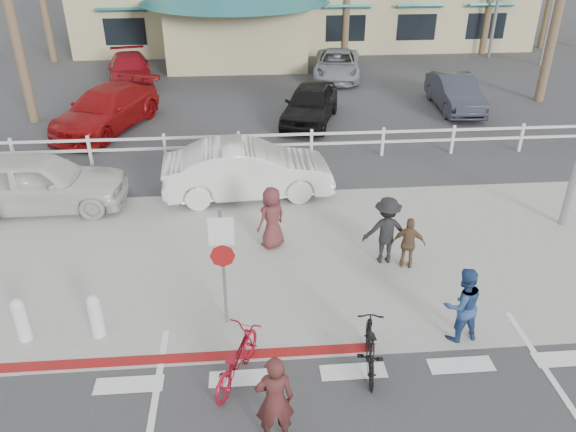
{
  "coord_description": "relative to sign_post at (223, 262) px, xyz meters",
  "views": [
    {
      "loc": [
        -1.79,
        -6.81,
        7.39
      ],
      "look_at": [
        -0.93,
        3.83,
        1.5
      ],
      "focal_mm": 35.0,
      "sensor_mm": 36.0,
      "label": 1
    }
  ],
  "objects": [
    {
      "name": "ground",
      "position": [
        2.3,
        -2.2,
        -1.45
      ],
      "size": [
        140.0,
        140.0,
        0.0
      ],
      "primitive_type": "plane",
      "color": "#333335"
    },
    {
      "name": "sidewalk_plaza",
      "position": [
        2.3,
        2.3,
        -1.44
      ],
      "size": [
        22.0,
        7.0,
        0.01
      ],
      "primitive_type": "cube",
      "color": "gray",
      "rests_on": "ground"
    },
    {
      "name": "cross_street",
      "position": [
        2.3,
        6.3,
        -1.45
      ],
      "size": [
        40.0,
        5.0,
        0.01
      ],
      "primitive_type": "cube",
      "color": "#333335",
      "rests_on": "ground"
    },
    {
      "name": "parking_lot",
      "position": [
        2.3,
        15.8,
        -1.45
      ],
      "size": [
        50.0,
        16.0,
        0.01
      ],
      "primitive_type": "cube",
      "color": "#333335",
      "rests_on": "ground"
    },
    {
      "name": "curb_red",
      "position": [
        -0.7,
        -1.0,
        -1.44
      ],
      "size": [
        7.0,
        0.25,
        0.02
      ],
      "primitive_type": "cube",
      "color": "maroon",
      "rests_on": "ground"
    },
    {
      "name": "rail_fence",
      "position": [
        2.8,
        8.3,
        -0.95
      ],
      "size": [
        29.4,
        0.16,
        1.0
      ],
      "primitive_type": null,
      "color": "silver",
      "rests_on": "ground"
    },
    {
      "name": "sign_post",
      "position": [
        0.0,
        0.0,
        0.0
      ],
      "size": [
        0.5,
        0.1,
        2.9
      ],
      "primitive_type": null,
      "color": "gray",
      "rests_on": "ground"
    },
    {
      "name": "bollard_0",
      "position": [
        -2.5,
        -0.2,
        -0.97
      ],
      "size": [
        0.26,
        0.26,
        0.95
      ],
      "primitive_type": null,
      "color": "silver",
      "rests_on": "ground"
    },
    {
      "name": "bollard_1",
      "position": [
        -3.9,
        -0.2,
        -0.97
      ],
      "size": [
        0.26,
        0.26,
        0.95
      ],
      "primitive_type": null,
      "color": "silver",
      "rests_on": "ground"
    },
    {
      "name": "info_sign",
      "position": [
        16.3,
        19.8,
        1.35
      ],
      "size": [
        1.2,
        0.16,
        5.6
      ],
      "primitive_type": null,
      "color": "navy",
      "rests_on": "ground"
    },
    {
      "name": "bike_red",
      "position": [
        0.2,
        -1.57,
        -1.0
      ],
      "size": [
        1.24,
        1.82,
        0.91
      ],
      "primitive_type": "imported",
      "rotation": [
        0.0,
        0.0,
        2.73
      ],
      "color": "maroon",
      "rests_on": "ground"
    },
    {
      "name": "rider_red",
      "position": [
        0.8,
        -2.92,
        -0.61
      ],
      "size": [
        0.63,
        0.43,
        1.68
      ],
      "primitive_type": "imported",
      "rotation": [
        0.0,
        0.0,
        3.19
      ],
      "color": "#471F1D",
      "rests_on": "ground"
    },
    {
      "name": "bike_black",
      "position": [
        2.6,
        -1.52,
        -0.96
      ],
      "size": [
        0.7,
        1.69,
        0.99
      ],
      "primitive_type": "imported",
      "rotation": [
        0.0,
        0.0,
        3.0
      ],
      "color": "black",
      "rests_on": "ground"
    },
    {
      "name": "rider_black",
      "position": [
        4.48,
        -0.83,
        -0.66
      ],
      "size": [
        0.86,
        0.72,
        1.58
      ],
      "primitive_type": "imported",
      "rotation": [
        0.0,
        0.0,
        3.31
      ],
      "color": "navy",
      "rests_on": "ground"
    },
    {
      "name": "pedestrian_a",
      "position": [
        3.68,
        1.96,
        -0.62
      ],
      "size": [
        1.1,
        0.67,
        1.66
      ],
      "primitive_type": "imported",
      "rotation": [
        0.0,
        0.0,
        3.09
      ],
      "color": "black",
      "rests_on": "ground"
    },
    {
      "name": "pedestrian_child",
      "position": [
        4.15,
        1.66,
        -0.81
      ],
      "size": [
        0.81,
        0.5,
        1.28
      ],
      "primitive_type": "imported",
      "rotation": [
        0.0,
        0.0,
        2.87
      ],
      "color": "brown",
      "rests_on": "ground"
    },
    {
      "name": "pedestrian_b",
      "position": [
        1.08,
        2.84,
        -0.66
      ],
      "size": [
        0.92,
        0.87,
        1.59
      ],
      "primitive_type": "imported",
      "rotation": [
        0.0,
        0.0,
        3.8
      ],
      "color": "#552527",
      "rests_on": "ground"
    },
    {
      "name": "car_white_sedan",
      "position": [
        0.55,
        5.71,
        -0.66
      ],
      "size": [
        4.91,
        1.98,
        1.58
      ],
      "primitive_type": "imported",
      "rotation": [
        0.0,
        0.0,
        1.64
      ],
      "color": "silver",
      "rests_on": "ground"
    },
    {
      "name": "car_red_compact",
      "position": [
        -5.14,
        5.37,
        -0.66
      ],
      "size": [
        4.65,
        1.88,
        1.58
      ],
      "primitive_type": "imported",
      "rotation": [
        0.0,
        0.0,
        1.57
      ],
      "color": "silver",
      "rests_on": "ground"
    },
    {
      "name": "lot_car_1",
      "position": [
        -4.63,
        11.73,
        -0.69
      ],
      "size": [
        3.96,
        5.68,
        1.53
      ],
      "primitive_type": "imported",
      "rotation": [
        0.0,
        0.0,
        -0.39
      ],
      "color": "maroon",
      "rests_on": "ground"
    },
    {
      "name": "lot_car_2",
      "position": [
        3.06,
        11.87,
        -0.72
      ],
      "size": [
        2.97,
        4.63,
        1.47
      ],
      "primitive_type": "imported",
      "rotation": [
        0.0,
        0.0,
        -0.31
      ],
      "color": "black",
      "rests_on": "ground"
    },
    {
      "name": "lot_car_3",
      "position": [
        9.2,
        12.98,
        -0.76
      ],
      "size": [
        1.64,
        4.27,
        1.39
      ],
      "primitive_type": "imported",
      "rotation": [
        0.0,
        0.0,
        -0.04
      ],
      "color": "#272A35",
      "rests_on": "ground"
    },
    {
      "name": "lot_car_4",
      "position": [
        -4.75,
        17.82,
        -0.77
      ],
      "size": [
        2.77,
        4.98,
        1.36
      ],
      "primitive_type": "imported",
      "rotation": [
        0.0,
        0.0,
        0.19
      ],
      "color": "maroon",
      "rests_on": "ground"
    },
    {
      "name": "lot_car_5",
      "position": [
        5.12,
        18.19,
        -0.8
      ],
      "size": [
        2.94,
        4.98,
        1.3
      ],
      "primitive_type": "imported",
      "rotation": [
        0.0,
        0.0,
        -0.17
      ],
      "color": "gray",
      "rests_on": "ground"
    }
  ]
}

